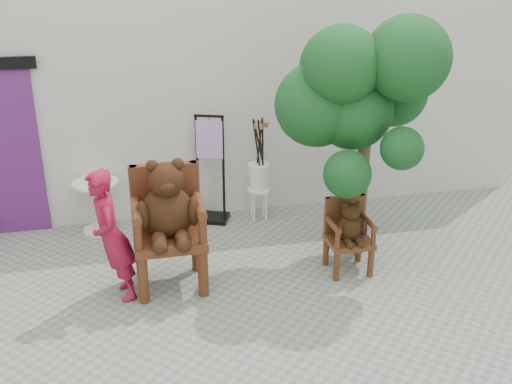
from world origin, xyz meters
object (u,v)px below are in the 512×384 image
Objects in this scene: chair_small at (349,229)px; tree at (356,87)px; cafe_table at (97,200)px; display_stand at (211,181)px; chair_big at (168,213)px; person at (112,236)px; stool_bucket at (259,176)px.

tree is at bearing 70.66° from chair_small.
cafe_table is 1.54m from display_stand.
display_stand reaches higher than cafe_table.
display_stand is (0.70, 1.59, -0.29)m from chair_big.
display_stand is at bearing 134.55° from person.
stool_bucket is (1.96, 1.65, -0.10)m from person.
tree is at bearing 7.28° from chair_big.
chair_small is 2.67m from person.
chair_small is 3.36m from cafe_table.
stool_bucket is (-0.70, 1.62, 0.11)m from chair_small.
person is 2.19m from display_stand.
display_stand is at bearing 138.71° from tree.
tree reaches higher than person.
cafe_table is (-0.22, 1.75, -0.30)m from person.
person is at bearing -82.80° from cafe_table.
cafe_table is 0.48× the size of stool_bucket.
display_stand is at bearing 0.06° from cafe_table.
display_stand reaches higher than stool_bucket.
stool_bucket is at bearing 121.42° from person.
tree is (1.50, -1.31, 1.50)m from display_stand.
cafe_table is at bearing 149.24° from chair_small.
stool_bucket is at bearing 12.61° from display_stand.
tree is (0.14, 0.40, 1.56)m from chair_small.
display_stand is (-1.35, 1.72, 0.05)m from chair_small.
display_stand is (1.31, 1.75, -0.16)m from person.
stool_bucket is (1.36, 1.50, -0.23)m from chair_big.
cafe_table is at bearing -158.75° from display_stand.
chair_small is 1.26× the size of cafe_table.
chair_small is 2.19m from display_stand.
display_stand reaches higher than person.
chair_big is 0.99× the size of display_stand.
tree is at bearing -20.10° from display_stand.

